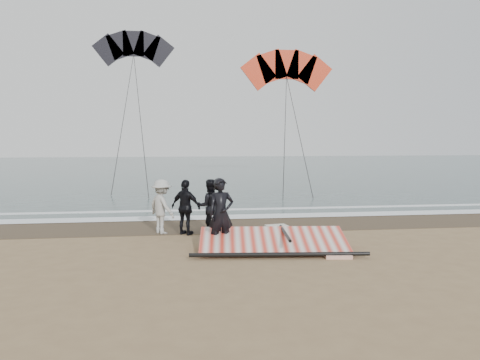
# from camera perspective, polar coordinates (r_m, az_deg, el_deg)

# --- Properties ---
(ground) EXTENTS (120.00, 120.00, 0.00)m
(ground) POSITION_cam_1_polar(r_m,az_deg,el_deg) (10.99, 3.62, -9.73)
(ground) COLOR #8C704C
(ground) RESTS_ON ground
(sea) EXTENTS (120.00, 54.00, 0.02)m
(sea) POSITION_cam_1_polar(r_m,az_deg,el_deg) (43.56, -4.69, 1.44)
(sea) COLOR #233838
(sea) RESTS_ON ground
(wet_sand) EXTENTS (120.00, 2.80, 0.01)m
(wet_sand) POSITION_cam_1_polar(r_m,az_deg,el_deg) (15.32, 0.39, -5.43)
(wet_sand) COLOR #4C3D2B
(wet_sand) RESTS_ON ground
(foam_near) EXTENTS (120.00, 0.90, 0.01)m
(foam_near) POSITION_cam_1_polar(r_m,az_deg,el_deg) (16.69, -0.26, -4.48)
(foam_near) COLOR white
(foam_near) RESTS_ON sea
(foam_far) EXTENTS (120.00, 0.45, 0.01)m
(foam_far) POSITION_cam_1_polar(r_m,az_deg,el_deg) (18.35, -0.92, -3.60)
(foam_far) COLOR white
(foam_far) RESTS_ON sea
(man_main) EXTENTS (0.74, 0.56, 1.81)m
(man_main) POSITION_cam_1_polar(r_m,az_deg,el_deg) (11.91, -2.33, -4.11)
(man_main) COLOR black
(man_main) RESTS_ON ground
(board_white) EXTENTS (0.88, 2.27, 0.09)m
(board_white) POSITION_cam_1_polar(r_m,az_deg,el_deg) (12.30, 10.92, -7.99)
(board_white) COLOR white
(board_white) RESTS_ON ground
(board_cream) EXTENTS (1.10, 2.55, 0.10)m
(board_cream) POSITION_cam_1_polar(r_m,az_deg,el_deg) (13.79, 6.10, -6.46)
(board_cream) COLOR beige
(board_cream) RESTS_ON ground
(trio_cluster) EXTENTS (2.37, 1.32, 1.62)m
(trio_cluster) POSITION_cam_1_polar(r_m,az_deg,el_deg) (13.87, -6.91, -3.24)
(trio_cluster) COLOR black
(trio_cluster) RESTS_ON ground
(sail_rig) EXTENTS (4.22, 2.05, 0.49)m
(sail_rig) POSITION_cam_1_polar(r_m,az_deg,el_deg) (11.93, 3.63, -7.58)
(sail_rig) COLOR black
(sail_rig) RESTS_ON ground
(kite_red) EXTENTS (7.21, 6.14, 14.26)m
(kite_red) POSITION_cam_1_polar(r_m,az_deg,el_deg) (33.51, 5.71, 12.90)
(kite_red) COLOR red
(kite_red) RESTS_ON ground
(kite_dark) EXTENTS (7.20, 8.80, 19.91)m
(kite_dark) POSITION_cam_1_polar(r_m,az_deg,el_deg) (39.77, -12.85, 15.09)
(kite_dark) COLOR black
(kite_dark) RESTS_ON ground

